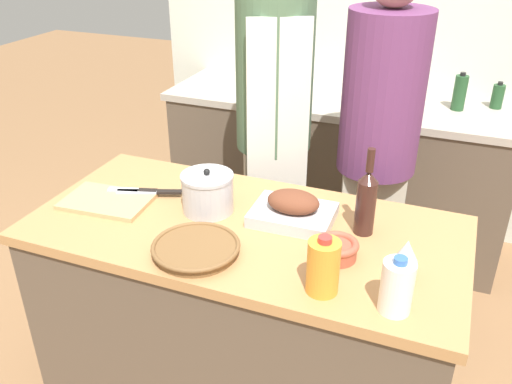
# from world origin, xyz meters

# --- Properties ---
(kitchen_island) EXTENTS (1.55, 0.75, 0.86)m
(kitchen_island) POSITION_xyz_m (0.00, 0.00, 0.43)
(kitchen_island) COLOR brown
(kitchen_island) RESTS_ON ground_plane
(back_counter) EXTENTS (2.00, 0.60, 0.90)m
(back_counter) POSITION_xyz_m (0.00, 1.41, 0.45)
(back_counter) COLOR brown
(back_counter) RESTS_ON ground_plane
(back_wall) EXTENTS (2.50, 0.10, 2.55)m
(back_wall) POSITION_xyz_m (0.00, 1.76, 1.27)
(back_wall) COLOR silver
(back_wall) RESTS_ON ground_plane
(roasting_pan) EXTENTS (0.30, 0.23, 0.12)m
(roasting_pan) POSITION_xyz_m (0.15, 0.10, 0.91)
(roasting_pan) COLOR #BCBCC1
(roasting_pan) RESTS_ON kitchen_island
(wicker_basket) EXTENTS (0.29, 0.29, 0.04)m
(wicker_basket) POSITION_xyz_m (-0.08, -0.22, 0.88)
(wicker_basket) COLOR brown
(wicker_basket) RESTS_ON kitchen_island
(cutting_board) EXTENTS (0.34, 0.24, 0.02)m
(cutting_board) POSITION_xyz_m (-0.55, -0.04, 0.87)
(cutting_board) COLOR tan
(cutting_board) RESTS_ON kitchen_island
(stock_pot) EXTENTS (0.19, 0.19, 0.17)m
(stock_pot) POSITION_xyz_m (-0.17, 0.05, 0.94)
(stock_pot) COLOR #B7B7BC
(stock_pot) RESTS_ON kitchen_island
(mixing_bowl) EXTENTS (0.14, 0.14, 0.06)m
(mixing_bowl) POSITION_xyz_m (0.35, -0.07, 0.90)
(mixing_bowl) COLOR #A84C38
(mixing_bowl) RESTS_ON kitchen_island
(juice_jug) EXTENTS (0.10, 0.10, 0.19)m
(juice_jug) POSITION_xyz_m (0.36, -0.26, 0.95)
(juice_jug) COLOR orange
(juice_jug) RESTS_ON kitchen_island
(milk_jug) EXTENTS (0.09, 0.09, 0.18)m
(milk_jug) POSITION_xyz_m (0.57, -0.27, 0.94)
(milk_jug) COLOR white
(milk_jug) RESTS_ON kitchen_island
(wine_bottle_green) EXTENTS (0.07, 0.07, 0.32)m
(wine_bottle_green) POSITION_xyz_m (0.40, 0.11, 0.99)
(wine_bottle_green) COLOR #381E19
(wine_bottle_green) RESTS_ON kitchen_island
(wine_glass_left) EXTENTS (0.07, 0.07, 0.14)m
(wine_glass_left) POSITION_xyz_m (0.57, -0.11, 0.96)
(wine_glass_left) COLOR silver
(wine_glass_left) RESTS_ON kitchen_island
(knife_chef) EXTENTS (0.25, 0.12, 0.01)m
(knife_chef) POSITION_xyz_m (-0.42, 0.07, 0.88)
(knife_chef) COLOR #B7B7BC
(knife_chef) RESTS_ON cutting_board
(knife_paring) EXTENTS (0.20, 0.08, 0.01)m
(knife_paring) POSITION_xyz_m (-0.49, 0.05, 0.88)
(knife_paring) COLOR #B7B7BC
(knife_paring) RESTS_ON cutting_board
(condiment_bottle_tall) EXTENTS (0.06, 0.06, 0.15)m
(condiment_bottle_tall) POSITION_xyz_m (0.82, 1.57, 0.97)
(condiment_bottle_tall) COLOR #234C28
(condiment_bottle_tall) RESTS_ON back_counter
(condiment_bottle_short) EXTENTS (0.06, 0.06, 0.13)m
(condiment_bottle_short) POSITION_xyz_m (-0.51, 1.48, 0.96)
(condiment_bottle_short) COLOR #B28E2D
(condiment_bottle_short) RESTS_ON back_counter
(condiment_bottle_extra) EXTENTS (0.07, 0.07, 0.20)m
(condiment_bottle_extra) POSITION_xyz_m (0.63, 1.46, 1.00)
(condiment_bottle_extra) COLOR #234C28
(condiment_bottle_extra) RESTS_ON back_counter
(person_cook_aproned) EXTENTS (0.37, 0.39, 1.81)m
(person_cook_aproned) POSITION_xyz_m (-0.15, 0.71, 1.01)
(person_cook_aproned) COLOR beige
(person_cook_aproned) RESTS_ON ground_plane
(person_cook_guest) EXTENTS (0.35, 0.35, 1.72)m
(person_cook_guest) POSITION_xyz_m (0.33, 0.73, 0.95)
(person_cook_guest) COLOR beige
(person_cook_guest) RESTS_ON ground_plane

